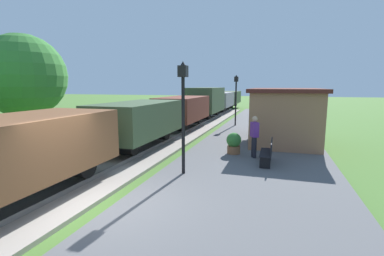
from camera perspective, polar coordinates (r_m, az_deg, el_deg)
The scene contains 14 objects.
ground_plane at distance 7.57m, azimuth -17.51°, elevation -16.54°, with size 160.00×160.00×0.00m, color #47702D.
platform_slab at distance 6.42m, azimuth 8.32°, elevation -19.82°, with size 6.00×60.00×0.25m, color #565659.
track_ballast at distance 9.05m, azimuth -30.47°, elevation -12.70°, with size 3.80×60.00×0.12m, color #9E9389.
rail_near at distance 8.51m, azimuth -27.17°, elevation -12.85°, with size 0.07×60.00×0.14m, color slate.
rail_far at distance 9.53m, azimuth -33.51°, elevation -11.06°, with size 0.07×60.00×0.14m, color slate.
freight_train at distance 23.00m, azimuth 0.89°, elevation 4.43°, with size 2.50×39.20×2.72m.
station_hut at distance 15.48m, azimuth 18.50°, elevation 2.62°, with size 3.50×5.80×2.78m.
bench_near_hut at distance 10.79m, azimuth 15.34°, elevation -4.76°, with size 0.42×1.50×0.91m.
bench_down_platform at distance 20.18m, azimuth 16.25°, elevation 1.38°, with size 0.42×1.50×0.91m.
person_waiting at distance 11.57m, azimuth 12.69°, elevation -1.43°, with size 0.39×0.45×1.71m.
potted_planter at distance 12.16m, azimuth 8.58°, elevation -3.03°, with size 0.64×0.64×0.92m.
lamp_post_near at distance 9.03m, azimuth -1.84°, elevation 6.31°, with size 0.28×0.28×3.70m.
lamp_post_far at distance 20.67m, azimuth 9.04°, elevation 7.58°, with size 0.28×0.28×3.70m.
tree_trackside_far at distance 17.61m, azimuth -31.35°, elevation 9.10°, with size 4.42×4.42×5.90m.
Camera 1 is at (4.00, -5.58, 3.18)m, focal length 25.95 mm.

